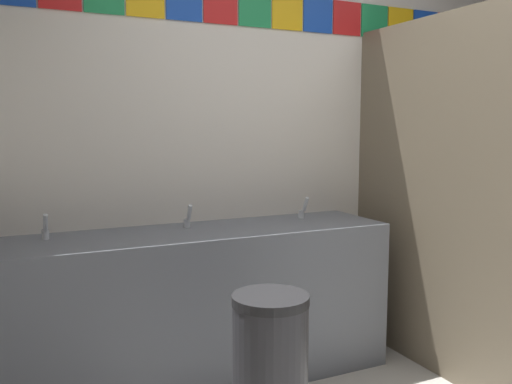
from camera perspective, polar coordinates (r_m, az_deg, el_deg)
name	(u,v)px	position (r m, az deg, el deg)	size (l,w,h in m)	color
wall_back	(283,144)	(3.45, 2.90, 5.17)	(3.76, 0.09, 2.62)	silver
vanity_counter	(194,305)	(3.03, -6.60, -11.91)	(2.22, 0.56, 0.86)	slate
faucet_left	(46,230)	(2.86, -21.52, -3.76)	(0.04, 0.10, 0.14)	silver
faucet_center	(188,219)	(3.00, -7.28, -2.86)	(0.04, 0.10, 0.14)	silver
faucet_right	(303,210)	(3.30, 5.03, -1.94)	(0.04, 0.10, 0.14)	silver
stall_divider	(487,200)	(3.20, 23.38, -0.81)	(0.92, 1.33, 2.04)	#726651
toilet	(471,290)	(4.02, 21.94, -9.68)	(0.39, 0.49, 0.74)	white
trash_bin	(270,379)	(2.39, 1.53, -19.28)	(0.32, 0.32, 0.73)	#333338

